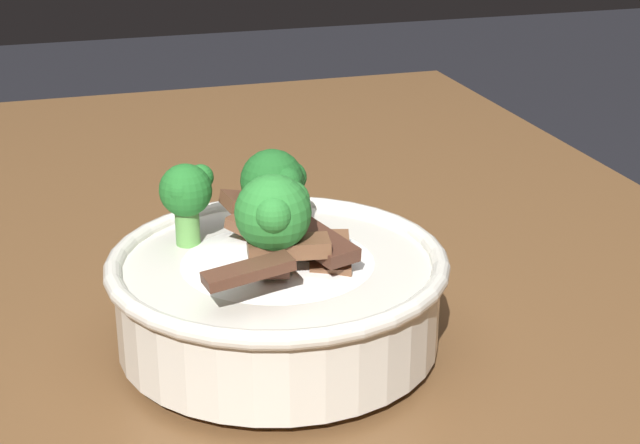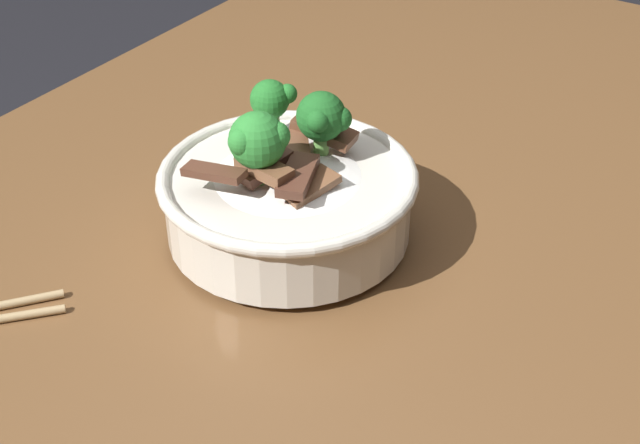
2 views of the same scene
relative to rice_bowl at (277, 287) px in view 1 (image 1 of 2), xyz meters
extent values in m
cube|color=brown|center=(-0.05, 0.01, -0.07)|extent=(1.34, 0.81, 0.05)
cube|color=brown|center=(-0.63, 0.34, -0.47)|extent=(0.08, 0.08, 0.74)
cylinder|color=silver|center=(0.00, 0.00, -0.04)|extent=(0.09, 0.09, 0.01)
cylinder|color=silver|center=(0.00, 0.00, -0.01)|extent=(0.21, 0.21, 0.06)
torus|color=silver|center=(0.00, 0.00, 0.02)|extent=(0.22, 0.22, 0.01)
ellipsoid|color=white|center=(0.00, 0.00, 0.00)|extent=(0.18, 0.18, 0.06)
cube|color=brown|center=(0.01, 0.03, 0.03)|extent=(0.06, 0.04, 0.01)
cube|color=#4C2B1E|center=(0.02, -0.01, 0.04)|extent=(0.05, 0.03, 0.02)
cube|color=#563323|center=(0.06, -0.03, 0.04)|extent=(0.02, 0.06, 0.01)
cube|color=#4C2B1E|center=(0.02, 0.02, 0.04)|extent=(0.06, 0.04, 0.01)
cube|color=brown|center=(-0.01, 0.00, 0.03)|extent=(0.07, 0.06, 0.02)
cube|color=brown|center=(0.03, 0.00, 0.04)|extent=(0.03, 0.05, 0.01)
cube|color=brown|center=(-0.05, 0.00, 0.04)|extent=(0.03, 0.06, 0.02)
cylinder|color=#5B9947|center=(-0.05, -0.05, 0.03)|extent=(0.02, 0.02, 0.03)
sphere|color=#237028|center=(-0.05, -0.05, 0.06)|extent=(0.04, 0.04, 0.04)
sphere|color=#237028|center=(-0.04, -0.05, 0.06)|extent=(0.02, 0.02, 0.02)
sphere|color=#237028|center=(-0.06, -0.04, 0.06)|extent=(0.02, 0.02, 0.02)
cylinder|color=#6BA84C|center=(0.03, -0.01, 0.03)|extent=(0.01, 0.01, 0.03)
sphere|color=#2D8433|center=(0.03, -0.01, 0.06)|extent=(0.05, 0.05, 0.05)
sphere|color=#2D8433|center=(0.04, -0.01, 0.07)|extent=(0.02, 0.02, 0.02)
sphere|color=#2D8433|center=(0.02, 0.00, 0.07)|extent=(0.02, 0.02, 0.02)
cylinder|color=#6BA84C|center=(-0.04, 0.01, 0.03)|extent=(0.01, 0.01, 0.03)
sphere|color=#1E6023|center=(-0.04, 0.01, 0.06)|extent=(0.04, 0.04, 0.04)
sphere|color=#1E6023|center=(-0.03, 0.01, 0.06)|extent=(0.02, 0.02, 0.02)
sphere|color=#1E6023|center=(-0.05, 0.02, 0.06)|extent=(0.02, 0.02, 0.02)
camera|label=1|loc=(0.57, -0.15, 0.28)|focal=56.15mm
camera|label=2|loc=(0.53, 0.37, 0.43)|focal=50.59mm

